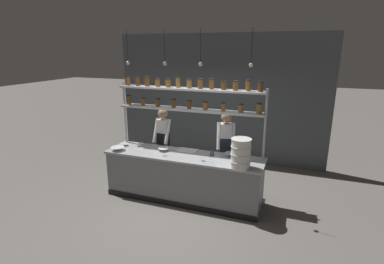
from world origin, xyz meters
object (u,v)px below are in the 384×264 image
(spice_shelf_unit, at_px, (189,101))
(prep_bowl_near_left, at_px, (118,149))
(container_stack, at_px, (241,153))
(serving_cup_front, at_px, (212,153))
(prep_bowl_near_right, at_px, (124,145))
(serving_cup_by_board, at_px, (140,144))
(prep_bowl_center_front, at_px, (164,150))
(cutting_board, at_px, (187,151))
(prep_bowl_center_back, at_px, (231,155))
(chef_center, at_px, (226,147))
(chef_left, at_px, (163,141))

(spice_shelf_unit, xyz_separation_m, prep_bowl_near_left, (-1.31, -0.56, -0.95))
(container_stack, bearing_deg, serving_cup_front, 146.22)
(spice_shelf_unit, bearing_deg, prep_bowl_near_right, -169.39)
(spice_shelf_unit, bearing_deg, serving_cup_by_board, -170.55)
(container_stack, distance_m, prep_bowl_center_front, 1.64)
(container_stack, bearing_deg, serving_cup_by_board, 168.82)
(spice_shelf_unit, relative_size, cutting_board, 7.37)
(prep_bowl_center_front, bearing_deg, cutting_board, 19.25)
(prep_bowl_center_front, xyz_separation_m, prep_bowl_near_right, (-0.92, 0.02, -0.01))
(prep_bowl_center_back, relative_size, serving_cup_by_board, 3.10)
(chef_center, relative_size, cutting_board, 4.21)
(prep_bowl_near_left, bearing_deg, spice_shelf_unit, 23.10)
(spice_shelf_unit, height_order, chef_center, spice_shelf_unit)
(serving_cup_front, bearing_deg, serving_cup_by_board, 179.65)
(prep_bowl_center_front, distance_m, serving_cup_front, 0.97)
(prep_bowl_near_left, relative_size, serving_cup_by_board, 3.19)
(spice_shelf_unit, bearing_deg, cutting_board, -91.95)
(chef_left, bearing_deg, prep_bowl_near_left, -121.67)
(spice_shelf_unit, distance_m, cutting_board, 0.98)
(container_stack, xyz_separation_m, prep_bowl_near_right, (-2.51, 0.35, -0.24))
(prep_bowl_center_front, bearing_deg, spice_shelf_unit, 31.36)
(prep_bowl_center_back, relative_size, prep_bowl_near_right, 1.52)
(spice_shelf_unit, xyz_separation_m, prep_bowl_near_right, (-1.36, -0.25, -0.97))
(prep_bowl_near_left, xyz_separation_m, prep_bowl_center_back, (2.20, 0.44, -0.00))
(prep_bowl_center_front, height_order, prep_bowl_center_back, prep_bowl_center_back)
(cutting_board, bearing_deg, prep_bowl_near_left, -161.33)
(prep_bowl_near_left, bearing_deg, prep_bowl_center_front, 18.38)
(chef_left, height_order, container_stack, chef_left)
(cutting_board, bearing_deg, chef_center, 29.41)
(prep_bowl_near_left, relative_size, prep_bowl_near_right, 1.57)
(prep_bowl_center_front, relative_size, serving_cup_by_board, 2.52)
(chef_center, xyz_separation_m, prep_bowl_center_front, (-1.12, -0.54, -0.02))
(container_stack, distance_m, prep_bowl_center_back, 0.59)
(prep_bowl_center_front, distance_m, serving_cup_by_board, 0.59)
(serving_cup_front, bearing_deg, spice_shelf_unit, 160.77)
(prep_bowl_near_right, relative_size, serving_cup_front, 1.82)
(container_stack, distance_m, serving_cup_front, 0.78)
(container_stack, height_order, serving_cup_front, container_stack)
(prep_bowl_near_right, distance_m, serving_cup_by_board, 0.34)
(container_stack, height_order, prep_bowl_center_front, container_stack)
(chef_center, bearing_deg, spice_shelf_unit, -173.33)
(chef_left, xyz_separation_m, container_stack, (1.84, -0.84, 0.23))
(chef_center, distance_m, cutting_board, 0.78)
(prep_bowl_center_back, bearing_deg, container_stack, -61.33)
(prep_bowl_center_front, bearing_deg, chef_left, 116.18)
(cutting_board, relative_size, prep_bowl_center_front, 1.89)
(prep_bowl_center_back, bearing_deg, spice_shelf_unit, 172.06)
(chef_center, distance_m, container_stack, 1.01)
(chef_center, bearing_deg, container_stack, -76.09)
(serving_cup_front, bearing_deg, cutting_board, 173.09)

